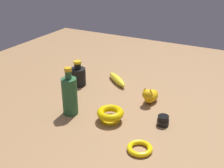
% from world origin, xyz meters
% --- Properties ---
extents(ground, '(2.00, 2.00, 0.00)m').
position_xyz_m(ground, '(0.00, 0.00, 0.00)').
color(ground, '#936D47').
extents(cat_figurine, '(0.13, 0.06, 0.08)m').
position_xyz_m(cat_figurine, '(0.07, -0.16, 0.04)').
color(cat_figurine, gold).
rests_on(cat_figurine, ground).
extents(bottle_tall, '(0.06, 0.06, 0.21)m').
position_xyz_m(bottle_tall, '(-0.17, 0.10, 0.08)').
color(bottle_tall, '#275832').
rests_on(bottle_tall, ground).
extents(bottle_short, '(0.08, 0.08, 0.13)m').
position_xyz_m(bottle_short, '(0.07, 0.23, 0.05)').
color(bottle_short, black).
rests_on(bottle_short, ground).
extents(nail_polish_jar, '(0.05, 0.05, 0.04)m').
position_xyz_m(nail_polish_jar, '(-0.08, -0.27, 0.02)').
color(nail_polish_jar, black).
rests_on(nail_polish_jar, ground).
extents(bangle, '(0.09, 0.09, 0.02)m').
position_xyz_m(bangle, '(-0.27, -0.25, 0.01)').
color(bangle, yellow).
rests_on(bangle, ground).
extents(bowl, '(0.11, 0.11, 0.05)m').
position_xyz_m(bowl, '(-0.15, -0.07, 0.03)').
color(bowl, gold).
rests_on(bowl, ground).
extents(banana, '(0.14, 0.16, 0.04)m').
position_xyz_m(banana, '(0.19, 0.07, 0.02)').
color(banana, yellow).
rests_on(banana, ground).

